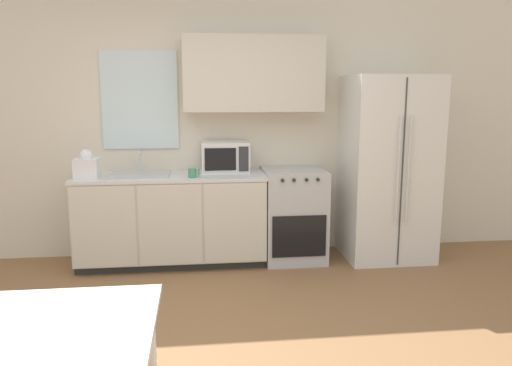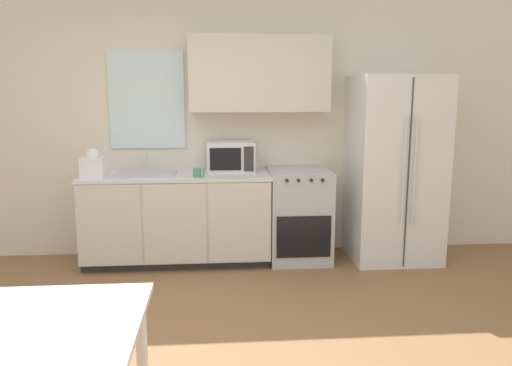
{
  "view_description": "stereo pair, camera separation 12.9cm",
  "coord_description": "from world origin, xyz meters",
  "px_view_note": "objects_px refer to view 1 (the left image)",
  "views": [
    {
      "loc": [
        0.01,
        -2.87,
        1.69
      ],
      "look_at": [
        0.42,
        0.57,
        1.05
      ],
      "focal_mm": 35.0,
      "sensor_mm": 36.0,
      "label": 1
    },
    {
      "loc": [
        0.14,
        -2.88,
        1.69
      ],
      "look_at": [
        0.42,
        0.57,
        1.05
      ],
      "focal_mm": 35.0,
      "sensor_mm": 36.0,
      "label": 2
    }
  ],
  "objects_px": {
    "microwave": "(225,157)",
    "dining_table": "(7,366)",
    "coffee_mug": "(193,173)",
    "refrigerator": "(388,168)",
    "oven_range": "(293,214)"
  },
  "relations": [
    {
      "from": "refrigerator",
      "to": "microwave",
      "type": "xyz_separation_m",
      "value": [
        -1.63,
        0.15,
        0.12
      ]
    },
    {
      "from": "refrigerator",
      "to": "coffee_mug",
      "type": "bearing_deg",
      "value": -175.61
    },
    {
      "from": "microwave",
      "to": "dining_table",
      "type": "bearing_deg",
      "value": -107.74
    },
    {
      "from": "oven_range",
      "to": "coffee_mug",
      "type": "relative_size",
      "value": 8.5
    },
    {
      "from": "refrigerator",
      "to": "dining_table",
      "type": "height_order",
      "value": "refrigerator"
    },
    {
      "from": "oven_range",
      "to": "dining_table",
      "type": "distance_m",
      "value": 3.46
    },
    {
      "from": "refrigerator",
      "to": "microwave",
      "type": "bearing_deg",
      "value": 174.64
    },
    {
      "from": "oven_range",
      "to": "refrigerator",
      "type": "distance_m",
      "value": 1.06
    },
    {
      "from": "dining_table",
      "to": "microwave",
      "type": "bearing_deg",
      "value": 72.26
    },
    {
      "from": "oven_range",
      "to": "refrigerator",
      "type": "xyz_separation_m",
      "value": [
        0.96,
        -0.04,
        0.46
      ]
    },
    {
      "from": "oven_range",
      "to": "microwave",
      "type": "xyz_separation_m",
      "value": [
        -0.68,
        0.11,
        0.58
      ]
    },
    {
      "from": "oven_range",
      "to": "dining_table",
      "type": "bearing_deg",
      "value": -119.07
    },
    {
      "from": "coffee_mug",
      "to": "oven_range",
      "type": "bearing_deg",
      "value": 10.93
    },
    {
      "from": "refrigerator",
      "to": "coffee_mug",
      "type": "xyz_separation_m",
      "value": [
        -1.95,
        -0.15,
        0.01
      ]
    },
    {
      "from": "microwave",
      "to": "coffee_mug",
      "type": "xyz_separation_m",
      "value": [
        -0.32,
        -0.3,
        -0.11
      ]
    }
  ]
}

